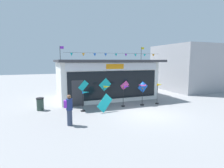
# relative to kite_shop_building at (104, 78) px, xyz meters

# --- Properties ---
(ground_plane) EXTENTS (80.00, 80.00, 0.00)m
(ground_plane) POSITION_rel_kite_shop_building_xyz_m (0.81, -6.39, -1.80)
(ground_plane) COLOR gray
(kite_shop_building) EXTENTS (8.93, 6.31, 4.85)m
(kite_shop_building) POSITION_rel_kite_shop_building_xyz_m (0.00, 0.00, 0.00)
(kite_shop_building) COLOR silver
(kite_shop_building) RESTS_ON ground_plane
(wind_spinner_far_left) EXTENTS (0.64, 0.32, 1.40)m
(wind_spinner_far_left) POSITION_rel_kite_shop_building_xyz_m (-2.87, -4.24, -0.90)
(wind_spinner_far_left) COLOR black
(wind_spinner_far_left) RESTS_ON ground_plane
(wind_spinner_left) EXTENTS (0.69, 0.30, 1.67)m
(wind_spinner_left) POSITION_rel_kite_shop_building_xyz_m (-1.24, -3.97, -0.55)
(wind_spinner_left) COLOR black
(wind_spinner_left) RESTS_ON ground_plane
(wind_spinner_center_left) EXTENTS (0.67, 0.30, 1.63)m
(wind_spinner_center_left) POSITION_rel_kite_shop_building_xyz_m (0.33, -4.06, -0.56)
(wind_spinner_center_left) COLOR black
(wind_spinner_center_left) RESTS_ON ground_plane
(wind_spinner_center_right) EXTENTS (0.40, 0.40, 1.79)m
(wind_spinner_center_right) POSITION_rel_kite_shop_building_xyz_m (1.68, -4.24, -0.32)
(wind_spinner_center_right) COLOR black
(wind_spinner_center_right) RESTS_ON ground_plane
(wind_spinner_right) EXTENTS (0.58, 0.29, 1.66)m
(wind_spinner_right) POSITION_rel_kite_shop_building_xyz_m (3.18, -4.29, -0.62)
(wind_spinner_right) COLOR black
(wind_spinner_right) RESTS_ON ground_plane
(person_near_camera) EXTENTS (0.47, 0.35, 1.68)m
(person_near_camera) POSITION_rel_kite_shop_building_xyz_m (-4.27, -6.67, -0.91)
(person_near_camera) COLOR #333D56
(person_near_camera) RESTS_ON ground_plane
(trash_bin) EXTENTS (0.52, 0.52, 0.89)m
(trash_bin) POSITION_rel_kite_shop_building_xyz_m (-5.77, -2.90, -1.35)
(trash_bin) COLOR #2D4238
(trash_bin) RESTS_ON ground_plane
(display_kite_on_ground) EXTENTS (1.24, 0.41, 1.24)m
(display_kite_on_ground) POSITION_rel_kite_shop_building_xyz_m (-1.65, -4.94, -1.18)
(display_kite_on_ground) COLOR #19B7BC
(display_kite_on_ground) RESTS_ON ground_plane
(neighbour_building) EXTENTS (6.67, 6.88, 5.30)m
(neighbour_building) POSITION_rel_kite_shop_building_xyz_m (11.21, 0.84, 0.85)
(neighbour_building) COLOR #99999E
(neighbour_building) RESTS_ON ground_plane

